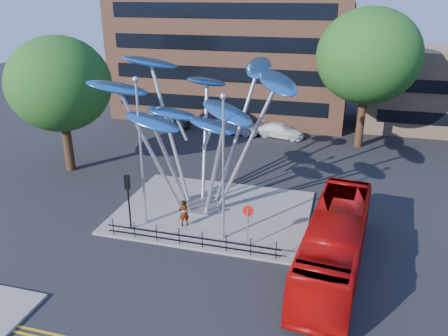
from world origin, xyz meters
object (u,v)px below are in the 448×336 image
(street_lamp_left, at_px, (140,140))
(parked_car_right, at_px, (280,131))
(no_entry_sign_island, at_px, (248,219))
(pedestrian, at_px, (184,213))
(tree_right, at_px, (368,56))
(leaf_sculpture, at_px, (199,104))
(traffic_light_island, at_px, (128,191))
(parked_car_left, at_px, (168,120))
(tree_left, at_px, (59,84))
(street_lamp_right, at_px, (223,156))
(parked_car_mid, at_px, (235,126))
(red_bus, at_px, (335,242))

(street_lamp_left, relative_size, parked_car_right, 1.91)
(no_entry_sign_island, distance_m, pedestrian, 4.36)
(tree_right, bearing_deg, no_entry_sign_island, -107.12)
(leaf_sculpture, relative_size, traffic_light_island, 3.71)
(pedestrian, distance_m, parked_car_left, 21.19)
(tree_left, bearing_deg, street_lamp_right, -25.77)
(street_lamp_left, bearing_deg, pedestrian, 4.67)
(parked_car_left, height_order, parked_car_mid, parked_car_mid)
(red_bus, bearing_deg, traffic_light_island, -177.50)
(street_lamp_left, bearing_deg, street_lamp_right, -5.71)
(tree_left, xyz_separation_m, street_lamp_right, (14.50, -7.00, -1.70))
(tree_right, distance_m, pedestrian, 22.07)
(street_lamp_left, relative_size, red_bus, 0.80)
(pedestrian, bearing_deg, parked_car_mid, -115.43)
(street_lamp_left, height_order, parked_car_left, street_lamp_left)
(traffic_light_island, xyz_separation_m, parked_car_left, (-6.00, 20.43, -1.82))
(leaf_sculpture, distance_m, no_entry_sign_island, 7.71)
(no_entry_sign_island, xyz_separation_m, pedestrian, (-4.11, 1.18, -0.82))
(leaf_sculpture, height_order, parked_car_right, leaf_sculpture)
(leaf_sculpture, bearing_deg, parked_car_right, 80.07)
(pedestrian, height_order, parked_car_right, pedestrian)
(street_lamp_right, relative_size, pedestrian, 4.93)
(pedestrian, distance_m, parked_car_mid, 19.07)
(tree_right, bearing_deg, street_lamp_left, -124.05)
(traffic_light_island, relative_size, parked_car_right, 0.74)
(parked_car_mid, bearing_deg, traffic_light_island, -175.82)
(street_lamp_left, relative_size, no_entry_sign_island, 3.59)
(tree_right, relative_size, street_lamp_right, 1.46)
(tree_right, height_order, traffic_light_island, tree_right)
(tree_right, xyz_separation_m, parked_car_left, (-19.00, 0.93, -7.24))
(tree_left, distance_m, street_lamp_left, 11.60)
(street_lamp_right, xyz_separation_m, no_entry_sign_island, (1.50, -0.48, -3.28))
(tree_left, relative_size, no_entry_sign_island, 4.21)
(no_entry_sign_island, distance_m, parked_car_mid, 21.01)
(parked_car_right, bearing_deg, traffic_light_island, 173.58)
(leaf_sculpture, distance_m, pedestrian, 6.59)
(parked_car_mid, relative_size, parked_car_right, 1.06)
(street_lamp_right, distance_m, no_entry_sign_island, 3.64)
(tree_right, distance_m, tree_left, 25.09)
(street_lamp_right, bearing_deg, parked_car_right, 89.29)
(traffic_light_island, height_order, pedestrian, traffic_light_island)
(pedestrian, height_order, parked_car_mid, pedestrian)
(traffic_light_island, xyz_separation_m, pedestrian, (2.89, 1.20, -1.62))
(traffic_light_island, height_order, parked_car_mid, traffic_light_island)
(traffic_light_island, bearing_deg, tree_left, 140.19)
(leaf_sculpture, height_order, street_lamp_left, leaf_sculpture)
(street_lamp_right, height_order, parked_car_right, street_lamp_right)
(tree_left, xyz_separation_m, pedestrian, (11.89, -6.30, -5.80))
(parked_car_left, xyz_separation_m, parked_car_mid, (7.25, -0.23, 0.00))
(tree_left, bearing_deg, parked_car_mid, 51.10)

